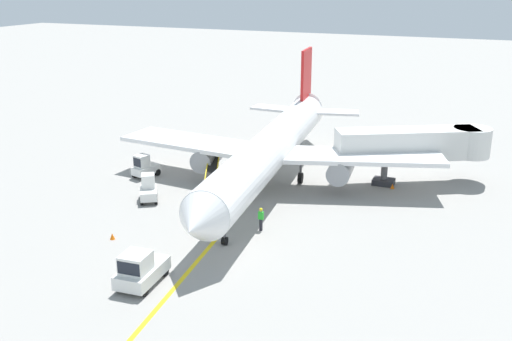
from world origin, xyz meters
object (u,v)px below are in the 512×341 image
(belt_loader_forward_hold, at_px, (211,183))
(pushback_tug, at_px, (140,270))
(baggage_tug_by_cargo_door, at_px, (149,189))
(safety_cone_nose_left, at_px, (392,186))
(jet_bridge, at_px, (422,144))
(safety_cone_nose_right, at_px, (112,236))
(ground_crew_marshaller, at_px, (261,218))
(airliner, at_px, (272,148))
(baggage_tug_near_wing, at_px, (145,167))
(safety_cone_wingtip_left, at_px, (340,182))

(belt_loader_forward_hold, bearing_deg, pushback_tug, -77.97)
(baggage_tug_by_cargo_door, relative_size, safety_cone_nose_left, 6.19)
(jet_bridge, height_order, pushback_tug, jet_bridge)
(belt_loader_forward_hold, height_order, safety_cone_nose_right, belt_loader_forward_hold)
(ground_crew_marshaller, bearing_deg, belt_loader_forward_hold, 140.64)
(airliner, relative_size, jet_bridge, 2.83)
(safety_cone_nose_right, bearing_deg, baggage_tug_near_wing, 113.50)
(pushback_tug, bearing_deg, safety_cone_wingtip_left, 74.34)
(ground_crew_marshaller, xyz_separation_m, safety_cone_wingtip_left, (2.61, 11.66, -0.69))
(pushback_tug, bearing_deg, safety_cone_nose_right, 139.38)
(airliner, distance_m, safety_cone_nose_left, 10.73)
(safety_cone_nose_left, height_order, safety_cone_wingtip_left, same)
(ground_crew_marshaller, bearing_deg, jet_bridge, 58.82)
(pushback_tug, distance_m, ground_crew_marshaller, 10.50)
(baggage_tug_near_wing, distance_m, safety_cone_wingtip_left, 17.36)
(baggage_tug_near_wing, height_order, safety_cone_nose_left, baggage_tug_near_wing)
(belt_loader_forward_hold, height_order, safety_cone_wingtip_left, belt_loader_forward_hold)
(airliner, height_order, jet_bridge, airliner)
(jet_bridge, xyz_separation_m, ground_crew_marshaller, (-8.80, -14.55, -2.63))
(ground_crew_marshaller, distance_m, safety_cone_nose_left, 14.17)
(safety_cone_nose_left, bearing_deg, safety_cone_nose_right, -131.62)
(ground_crew_marshaller, bearing_deg, pushback_tug, -109.15)
(pushback_tug, xyz_separation_m, safety_cone_wingtip_left, (6.05, 21.58, -0.77))
(airliner, relative_size, belt_loader_forward_hold, 6.91)
(baggage_tug_by_cargo_door, height_order, safety_cone_nose_left, baggage_tug_by_cargo_door)
(baggage_tug_near_wing, xyz_separation_m, baggage_tug_by_cargo_door, (3.48, -4.75, 0.00))
(safety_cone_nose_right, bearing_deg, belt_loader_forward_hold, 79.43)
(jet_bridge, xyz_separation_m, safety_cone_nose_left, (-1.86, -2.22, -3.32))
(pushback_tug, relative_size, ground_crew_marshaller, 2.19)
(pushback_tug, height_order, safety_cone_wingtip_left, pushback_tug)
(baggage_tug_by_cargo_door, distance_m, safety_cone_nose_right, 7.57)
(pushback_tug, height_order, ground_crew_marshaller, pushback_tug)
(pushback_tug, bearing_deg, baggage_tug_near_wing, 122.43)
(baggage_tug_by_cargo_door, distance_m, safety_cone_nose_left, 20.34)
(baggage_tug_by_cargo_door, bearing_deg, pushback_tug, -59.18)
(baggage_tug_near_wing, bearing_deg, safety_cone_nose_left, 14.98)
(baggage_tug_by_cargo_door, xyz_separation_m, belt_loader_forward_hold, (3.80, 3.56, -0.15))
(safety_cone_nose_left, bearing_deg, baggage_tug_near_wing, -165.02)
(safety_cone_nose_left, distance_m, safety_cone_nose_right, 23.66)
(pushback_tug, xyz_separation_m, baggage_tug_by_cargo_door, (-7.09, 11.89, -0.07))
(jet_bridge, distance_m, baggage_tug_near_wing, 24.27)
(airliner, bearing_deg, safety_cone_nose_right, -113.14)
(baggage_tug_by_cargo_door, bearing_deg, ground_crew_marshaller, -10.57)
(jet_bridge, relative_size, pushback_tug, 3.35)
(ground_crew_marshaller, height_order, safety_cone_nose_left, ground_crew_marshaller)
(belt_loader_forward_hold, bearing_deg, baggage_tug_by_cargo_door, -136.92)
(jet_bridge, xyz_separation_m, belt_loader_forward_hold, (-15.54, -9.02, -2.77))
(ground_crew_marshaller, relative_size, safety_cone_nose_left, 3.86)
(airliner, height_order, belt_loader_forward_hold, airliner)
(airliner, height_order, safety_cone_nose_right, airliner)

